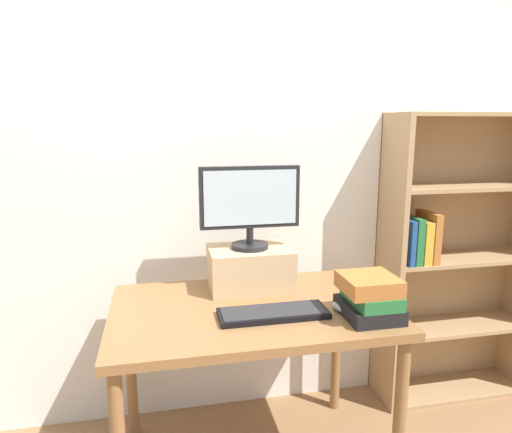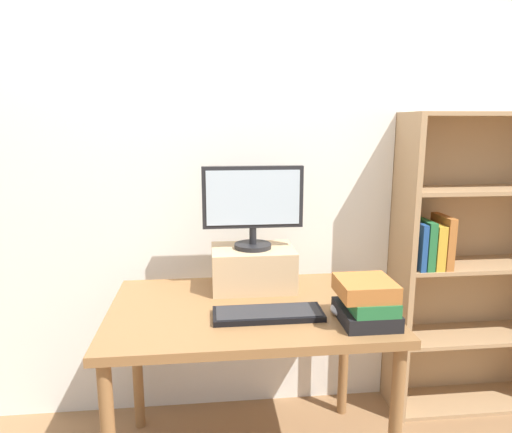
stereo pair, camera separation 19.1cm
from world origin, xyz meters
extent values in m
cube|color=silver|center=(0.00, 0.52, 1.30)|extent=(7.00, 0.08, 2.60)
cube|color=olive|center=(0.00, 0.00, 0.74)|extent=(1.14, 0.75, 0.04)
cylinder|color=olive|center=(0.52, -0.32, 0.36)|extent=(0.05, 0.05, 0.72)
cylinder|color=olive|center=(-0.52, 0.32, 0.36)|extent=(0.05, 0.05, 0.72)
cylinder|color=olive|center=(0.52, 0.32, 0.36)|extent=(0.05, 0.05, 0.72)
cube|color=tan|center=(0.80, 0.34, 0.77)|extent=(0.03, 0.28, 1.55)
cube|color=tan|center=(1.22, 0.47, 0.77)|extent=(0.86, 0.01, 1.55)
cube|color=tan|center=(1.22, 0.34, 0.01)|extent=(0.81, 0.27, 0.02)
cube|color=tan|center=(1.22, 0.34, 0.40)|extent=(0.81, 0.27, 0.02)
cube|color=tan|center=(1.22, 0.34, 0.78)|extent=(0.81, 0.27, 0.02)
cube|color=tan|center=(1.22, 0.34, 1.17)|extent=(0.81, 0.27, 0.02)
cube|color=tan|center=(1.22, 0.34, 1.54)|extent=(0.81, 0.27, 0.02)
cube|color=navy|center=(0.86, 0.31, 0.91)|extent=(0.03, 0.20, 0.23)
cube|color=#236B38|center=(0.90, 0.31, 0.91)|extent=(0.04, 0.20, 0.24)
cube|color=gold|center=(0.95, 0.31, 0.90)|extent=(0.04, 0.20, 0.22)
cube|color=#AD662D|center=(0.99, 0.31, 0.92)|extent=(0.04, 0.20, 0.26)
cube|color=tan|center=(0.04, 0.22, 0.85)|extent=(0.37, 0.27, 0.19)
cylinder|color=black|center=(0.04, 0.22, 0.95)|extent=(0.17, 0.17, 0.02)
cylinder|color=black|center=(0.04, 0.22, 1.00)|extent=(0.03, 0.03, 0.08)
cube|color=black|center=(0.04, 0.22, 1.17)|extent=(0.45, 0.04, 0.28)
cube|color=silver|center=(0.04, 0.20, 1.17)|extent=(0.41, 0.00, 0.24)
cube|color=black|center=(0.07, -0.12, 0.76)|extent=(0.43, 0.16, 0.02)
cube|color=#28282B|center=(0.07, -0.12, 0.78)|extent=(0.40, 0.14, 0.00)
ellipsoid|color=#99999E|center=(0.35, -0.12, 0.77)|extent=(0.06, 0.10, 0.04)
cube|color=black|center=(0.43, -0.20, 0.78)|extent=(0.20, 0.24, 0.06)
cube|color=#236B38|center=(0.44, -0.20, 0.84)|extent=(0.17, 0.23, 0.05)
cube|color=#AD662D|center=(0.42, -0.21, 0.89)|extent=(0.20, 0.21, 0.06)
camera|label=1|loc=(-0.35, -1.74, 1.50)|focal=32.00mm
camera|label=2|loc=(-0.16, -1.77, 1.50)|focal=32.00mm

